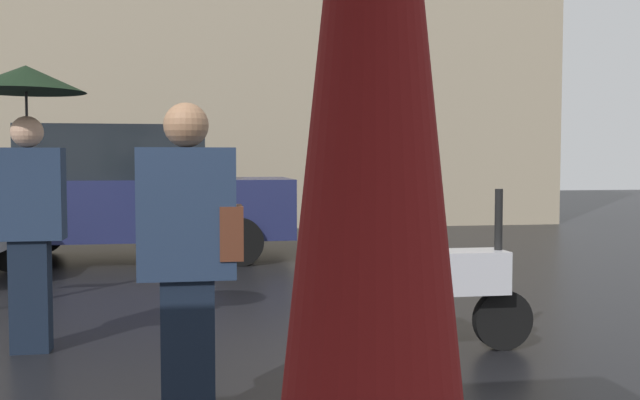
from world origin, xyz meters
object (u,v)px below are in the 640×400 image
folded_patio_umbrella_far (373,30)px  pedestrian_with_bag (190,249)px  parked_car_right (129,192)px  parked_scooter (443,280)px  pedestrian_with_umbrella (27,147)px

folded_patio_umbrella_far → pedestrian_with_bag: size_ratio=1.45×
pedestrian_with_bag → parked_car_right: size_ratio=0.38×
pedestrian_with_bag → parked_scooter: pedestrian_with_bag is taller
pedestrian_with_umbrella → pedestrian_with_bag: size_ratio=1.23×
pedestrian_with_umbrella → folded_patio_umbrella_far: bearing=-52.7°
parked_car_right → parked_scooter: bearing=126.8°
folded_patio_umbrella_far → parked_car_right: (-1.35, 9.49, -0.69)m
pedestrian_with_umbrella → pedestrian_with_bag: bearing=-39.4°
folded_patio_umbrella_far → parked_car_right: size_ratio=0.56×
pedestrian_with_umbrella → pedestrian_with_bag: pedestrian_with_umbrella is taller
folded_patio_umbrella_far → parked_scooter: size_ratio=1.91×
folded_patio_umbrella_far → parked_scooter: 4.31m
pedestrian_with_bag → parked_car_right: 7.03m
folded_patio_umbrella_far → parked_scooter: bearing=69.0°
parked_scooter → parked_car_right: bearing=94.7°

